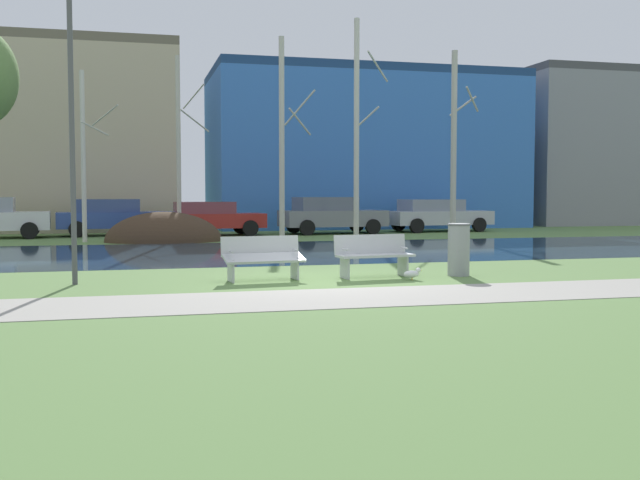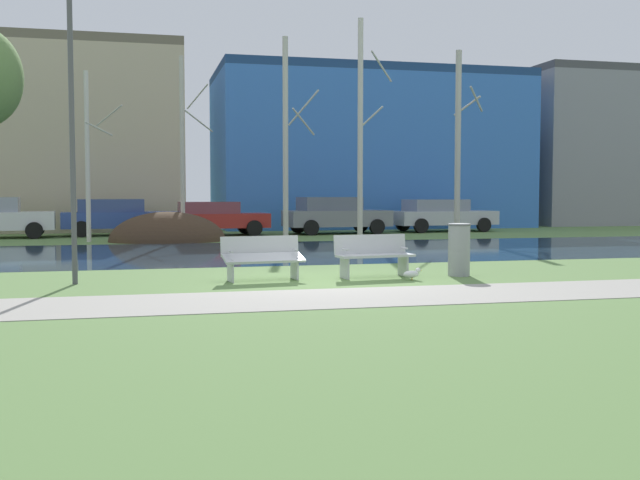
{
  "view_description": "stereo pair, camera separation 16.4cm",
  "coord_description": "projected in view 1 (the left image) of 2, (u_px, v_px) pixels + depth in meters",
  "views": [
    {
      "loc": [
        -3.65,
        -13.89,
        1.72
      ],
      "look_at": [
        0.1,
        0.95,
        0.76
      ],
      "focal_mm": 41.72,
      "sensor_mm": 36.0,
      "label": 1
    },
    {
      "loc": [
        -3.49,
        -13.93,
        1.72
      ],
      "look_at": [
        0.1,
        0.95,
        0.76
      ],
      "focal_mm": 41.72,
      "sensor_mm": 36.0,
      "label": 2
    }
  ],
  "objects": [
    {
      "name": "ground_plane",
      "position": [
        249.0,
        246.0,
        24.12
      ],
      "size": [
        120.0,
        120.0,
        0.0
      ],
      "primitive_type": "plane",
      "color": "#5B7F42"
    },
    {
      "name": "seagull",
      "position": [
        412.0,
        274.0,
        14.75
      ],
      "size": [
        0.39,
        0.15,
        0.24
      ],
      "color": "white",
      "rests_on": "ground"
    },
    {
      "name": "parked_suv_fifth_silver",
      "position": [
        436.0,
        214.0,
        33.5
      ],
      "size": [
        4.81,
        2.39,
        1.45
      ],
      "color": "#B2B5BC",
      "rests_on": "ground"
    },
    {
      "name": "bench_right",
      "position": [
        374.0,
        254.0,
        15.25
      ],
      "size": [
        1.65,
        0.73,
        0.87
      ],
      "color": "#B2B5B7",
      "rests_on": "ground"
    },
    {
      "name": "birch_left",
      "position": [
        84.0,
        155.0,
        26.08
      ],
      "size": [
        1.32,
        2.11,
        6.02
      ],
      "color": "beige",
      "rests_on": "ground"
    },
    {
      "name": "birch_center_left",
      "position": [
        179.0,
        146.0,
        27.41
      ],
      "size": [
        1.22,
        2.09,
        6.77
      ],
      "color": "#BCB7A8",
      "rests_on": "ground"
    },
    {
      "name": "soil_mound",
      "position": [
        164.0,
        241.0,
        26.58
      ],
      "size": [
        4.15,
        2.76,
        2.13
      ],
      "primitive_type": "ellipsoid",
      "color": "#423021",
      "rests_on": "ground"
    },
    {
      "name": "parked_hatch_third_red",
      "position": [
        210.0,
        217.0,
        30.29
      ],
      "size": [
        4.27,
        2.24,
        1.38
      ],
      "color": "maroon",
      "rests_on": "ground"
    },
    {
      "name": "paved_path_strip",
      "position": [
        361.0,
        297.0,
        12.32
      ],
      "size": [
        60.0,
        2.28,
        0.01
      ],
      "primitive_type": "cube",
      "color": "#9E998E",
      "rests_on": "ground"
    },
    {
      "name": "building_grey_warehouse",
      "position": [
        581.0,
        150.0,
        43.78
      ],
      "size": [
        10.14,
        9.53,
        8.51
      ],
      "color": "gray",
      "rests_on": "ground"
    },
    {
      "name": "bench_left",
      "position": [
        263.0,
        257.0,
        14.69
      ],
      "size": [
        1.65,
        0.73,
        0.87
      ],
      "color": "#B2B5B7",
      "rests_on": "ground"
    },
    {
      "name": "birch_center_right",
      "position": [
        357.0,
        127.0,
        28.81
      ],
      "size": [
        1.36,
        2.14,
        8.45
      ],
      "color": "beige",
      "rests_on": "ground"
    },
    {
      "name": "river_band",
      "position": [
        261.0,
        252.0,
        21.85
      ],
      "size": [
        80.0,
        8.63,
        0.01
      ],
      "primitive_type": "cube",
      "color": "#284256",
      "rests_on": "ground"
    },
    {
      "name": "parked_sedan_second_blue",
      "position": [
        113.0,
        216.0,
        30.21
      ],
      "size": [
        4.71,
        2.22,
        1.49
      ],
      "color": "#2D4793",
      "rests_on": "ground"
    },
    {
      "name": "building_blue_store",
      "position": [
        362.0,
        151.0,
        38.91
      ],
      "size": [
        15.6,
        7.83,
        7.92
      ],
      "color": "#3870C6",
      "rests_on": "ground"
    },
    {
      "name": "parked_wagon_fourth_grey",
      "position": [
        331.0,
        215.0,
        31.65
      ],
      "size": [
        4.56,
        2.38,
        1.56
      ],
      "color": "slate",
      "rests_on": "ground"
    },
    {
      "name": "birch_center",
      "position": [
        283.0,
        137.0,
        28.23
      ],
      "size": [
        1.42,
        2.38,
        7.64
      ],
      "color": "beige",
      "rests_on": "ground"
    },
    {
      "name": "streetlamp",
      "position": [
        70.0,
        65.0,
        13.78
      ],
      "size": [
        0.32,
        0.32,
        6.31
      ],
      "color": "#4C4C51",
      "rests_on": "ground"
    },
    {
      "name": "building_beige_block",
      "position": [
        58.0,
        139.0,
        35.57
      ],
      "size": [
        11.06,
        8.57,
        8.63
      ],
      "color": "#BCAD8E",
      "rests_on": "ground"
    },
    {
      "name": "birch_right",
      "position": [
        454.0,
        142.0,
        29.36
      ],
      "size": [
        1.12,
        1.91,
        7.32
      ],
      "color": "#BCB7A8",
      "rests_on": "ground"
    },
    {
      "name": "trash_bin",
      "position": [
        459.0,
        249.0,
        15.52
      ],
      "size": [
        0.48,
        0.48,
        1.09
      ],
      "color": "gray",
      "rests_on": "ground"
    }
  ]
}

